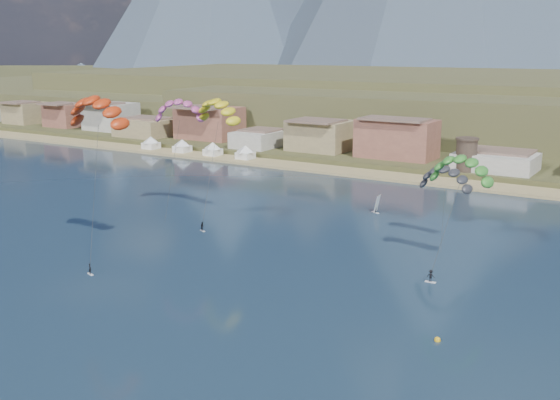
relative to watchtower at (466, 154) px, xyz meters
The scene contains 12 objects.
ground 114.29m from the watchtower, 92.51° to the right, with size 2400.00×2400.00×0.00m, color black.
beach 11.25m from the watchtower, 122.01° to the right, with size 2200.00×12.00×0.90m.
town 45.73m from the watchtower, 169.92° to the left, with size 400.00×24.00×12.00m.
watchtower is the anchor object (origin of this frame).
beach_tents 81.69m from the watchtower, behind, with size 43.40×6.40×5.00m.
kitesurfer_red 100.38m from the watchtower, 108.81° to the right, with size 12.64×11.92×27.40m.
kitesurfer_yellow 72.97m from the watchtower, 114.69° to the right, with size 11.81×13.77×24.96m.
kitesurfer_green 72.48m from the watchtower, 74.37° to the right, with size 10.58×12.48×18.95m.
distant_kite_pink 77.90m from the watchtower, 120.16° to the right, with size 10.98×8.23×24.69m.
distant_kite_dark 58.77m from the watchtower, 77.01° to the right, with size 10.15×6.31×15.43m.
windsurfer 45.49m from the watchtower, 96.16° to the right, with size 2.31×2.35×3.70m.
buoy 101.19m from the watchtower, 74.92° to the right, with size 0.76×0.76×0.76m.
Camera 1 is at (54.02, -54.97, 33.86)m, focal length 43.19 mm.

